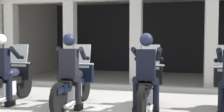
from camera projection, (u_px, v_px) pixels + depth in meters
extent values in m
plane|color=#A8A59E|center=(134.00, 86.00, 8.78)|extent=(80.00, 80.00, 0.00)
cube|color=black|center=(152.00, 38.00, 12.77)|extent=(9.74, 0.24, 3.12)
cube|color=#BCB7AD|center=(32.00, 37.00, 11.82)|extent=(0.30, 4.83, 3.12)
cube|color=beige|center=(12.00, 43.00, 9.74)|extent=(0.35, 0.36, 2.68)
cube|color=beige|center=(70.00, 43.00, 9.19)|extent=(0.35, 0.36, 2.68)
cube|color=beige|center=(136.00, 44.00, 8.65)|extent=(0.35, 0.36, 2.68)
cube|color=beige|center=(211.00, 44.00, 8.11)|extent=(0.35, 0.36, 2.68)
cube|color=#B7B5AD|center=(133.00, 87.00, 8.24)|extent=(9.34, 0.24, 0.12)
cylinder|color=black|center=(24.00, 85.00, 7.03)|extent=(0.09, 0.64, 0.64)
cube|color=black|center=(24.00, 77.00, 7.02)|extent=(0.14, 0.44, 0.08)
cube|color=silver|center=(5.00, 88.00, 6.30)|extent=(0.28, 0.44, 0.28)
cube|color=black|center=(6.00, 82.00, 6.34)|extent=(0.18, 1.24, 0.16)
ellipsoid|color=#1E2338|center=(12.00, 73.00, 6.54)|extent=(0.26, 0.48, 0.22)
cube|color=black|center=(1.00, 80.00, 6.16)|extent=(0.24, 0.52, 0.10)
cylinder|color=silver|center=(22.00, 76.00, 6.96)|extent=(0.05, 0.24, 0.53)
cube|color=black|center=(21.00, 71.00, 6.89)|extent=(0.52, 0.16, 0.44)
sphere|color=silver|center=(23.00, 69.00, 6.99)|extent=(0.18, 0.18, 0.18)
cube|color=silver|center=(20.00, 55.00, 6.85)|extent=(0.40, 0.14, 0.54)
cylinder|color=silver|center=(18.00, 63.00, 6.78)|extent=(0.62, 0.04, 0.04)
cylinder|color=silver|center=(0.00, 100.00, 5.94)|extent=(0.07, 0.55, 0.07)
cube|color=black|center=(0.00, 62.00, 6.12)|extent=(0.36, 0.22, 0.60)
cube|color=black|center=(4.00, 61.00, 6.24)|extent=(0.05, 0.02, 0.32)
sphere|color=tan|center=(0.00, 41.00, 6.11)|extent=(0.21, 0.21, 0.21)
sphere|color=silver|center=(0.00, 40.00, 6.11)|extent=(0.26, 0.26, 0.26)
cylinder|color=black|center=(7.00, 76.00, 6.12)|extent=(0.26, 0.29, 0.17)
cylinder|color=black|center=(9.00, 89.00, 6.12)|extent=(0.12, 0.12, 0.53)
cube|color=black|center=(10.00, 103.00, 6.15)|extent=(0.11, 0.26, 0.12)
cylinder|color=black|center=(15.00, 53.00, 6.28)|extent=(0.19, 0.48, 0.31)
sphere|color=black|center=(22.00, 57.00, 6.48)|extent=(0.09, 0.09, 0.09)
sphere|color=black|center=(3.00, 57.00, 6.61)|extent=(0.09, 0.09, 0.09)
cylinder|color=black|center=(84.00, 87.00, 6.69)|extent=(0.09, 0.64, 0.64)
cylinder|color=black|center=(59.00, 99.00, 5.34)|extent=(0.09, 0.64, 0.64)
cube|color=black|center=(84.00, 79.00, 6.68)|extent=(0.14, 0.44, 0.08)
cube|color=silver|center=(72.00, 91.00, 5.96)|extent=(0.28, 0.44, 0.28)
cube|color=black|center=(73.00, 84.00, 6.00)|extent=(0.18, 1.24, 0.16)
ellipsoid|color=black|center=(76.00, 75.00, 6.21)|extent=(0.26, 0.48, 0.22)
cube|color=black|center=(69.00, 82.00, 5.82)|extent=(0.24, 0.52, 0.10)
cube|color=black|center=(60.00, 90.00, 5.38)|extent=(0.16, 0.48, 0.10)
cylinder|color=silver|center=(83.00, 78.00, 6.62)|extent=(0.05, 0.24, 0.53)
cube|color=black|center=(82.00, 72.00, 6.55)|extent=(0.52, 0.16, 0.44)
sphere|color=silver|center=(84.00, 71.00, 6.65)|extent=(0.18, 0.18, 0.18)
cube|color=silver|center=(82.00, 56.00, 6.51)|extent=(0.40, 0.14, 0.54)
cylinder|color=silver|center=(81.00, 64.00, 6.44)|extent=(0.62, 0.04, 0.04)
cylinder|color=silver|center=(71.00, 104.00, 5.60)|extent=(0.07, 0.55, 0.07)
cube|color=black|center=(69.00, 63.00, 5.78)|extent=(0.36, 0.22, 0.60)
cube|color=black|center=(71.00, 62.00, 5.90)|extent=(0.05, 0.02, 0.32)
sphere|color=tan|center=(69.00, 41.00, 5.78)|extent=(0.21, 0.21, 0.21)
sphere|color=#191E38|center=(69.00, 40.00, 5.77)|extent=(0.26, 0.26, 0.26)
cylinder|color=black|center=(76.00, 78.00, 5.78)|extent=(0.26, 0.29, 0.17)
cylinder|color=black|center=(78.00, 92.00, 5.79)|extent=(0.12, 0.12, 0.53)
cube|color=black|center=(79.00, 107.00, 5.81)|extent=(0.11, 0.26, 0.12)
cylinder|color=black|center=(63.00, 78.00, 5.85)|extent=(0.26, 0.29, 0.17)
cylinder|color=black|center=(61.00, 91.00, 5.88)|extent=(0.12, 0.12, 0.53)
cube|color=black|center=(61.00, 106.00, 5.91)|extent=(0.11, 0.26, 0.12)
cylinder|color=black|center=(83.00, 54.00, 5.94)|extent=(0.19, 0.48, 0.31)
sphere|color=black|center=(88.00, 58.00, 6.14)|extent=(0.09, 0.09, 0.09)
cylinder|color=black|center=(64.00, 53.00, 6.05)|extent=(0.19, 0.48, 0.31)
sphere|color=black|center=(66.00, 58.00, 6.27)|extent=(0.09, 0.09, 0.09)
cylinder|color=black|center=(151.00, 90.00, 6.36)|extent=(0.09, 0.64, 0.64)
cylinder|color=black|center=(142.00, 103.00, 5.01)|extent=(0.09, 0.64, 0.64)
cube|color=black|center=(151.00, 81.00, 6.35)|extent=(0.14, 0.44, 0.08)
cube|color=silver|center=(147.00, 94.00, 5.64)|extent=(0.28, 0.44, 0.28)
cube|color=black|center=(147.00, 87.00, 5.68)|extent=(0.18, 1.24, 0.16)
ellipsoid|color=black|center=(148.00, 77.00, 5.88)|extent=(0.26, 0.48, 0.22)
cube|color=black|center=(146.00, 85.00, 5.50)|extent=(0.24, 0.52, 0.10)
cube|color=black|center=(143.00, 93.00, 5.06)|extent=(0.16, 0.48, 0.10)
cylinder|color=silver|center=(151.00, 80.00, 6.29)|extent=(0.05, 0.24, 0.53)
cube|color=black|center=(150.00, 74.00, 6.23)|extent=(0.52, 0.16, 0.44)
sphere|color=silver|center=(151.00, 72.00, 6.32)|extent=(0.18, 0.18, 0.18)
cube|color=silver|center=(150.00, 57.00, 6.19)|extent=(0.40, 0.14, 0.54)
cylinder|color=silver|center=(150.00, 65.00, 6.12)|extent=(0.62, 0.04, 0.04)
cylinder|color=silver|center=(151.00, 108.00, 5.28)|extent=(0.07, 0.55, 0.07)
cube|color=black|center=(146.00, 65.00, 5.46)|extent=(0.36, 0.22, 0.60)
cube|color=#14193F|center=(147.00, 63.00, 5.57)|extent=(0.05, 0.02, 0.32)
sphere|color=#936B51|center=(146.00, 41.00, 5.45)|extent=(0.21, 0.21, 0.21)
sphere|color=#191E38|center=(146.00, 40.00, 5.45)|extent=(0.26, 0.26, 0.26)
cylinder|color=black|center=(153.00, 81.00, 5.46)|extent=(0.26, 0.29, 0.17)
cylinder|color=black|center=(156.00, 95.00, 5.46)|extent=(0.12, 0.12, 0.53)
cube|color=black|center=(156.00, 111.00, 5.49)|extent=(0.11, 0.26, 0.12)
cylinder|color=black|center=(139.00, 80.00, 5.53)|extent=(0.26, 0.29, 0.17)
cylinder|color=black|center=(136.00, 94.00, 5.56)|extent=(0.12, 0.12, 0.53)
cube|color=black|center=(136.00, 110.00, 5.59)|extent=(0.11, 0.26, 0.12)
cylinder|color=black|center=(158.00, 54.00, 5.61)|extent=(0.19, 0.48, 0.31)
sphere|color=black|center=(161.00, 59.00, 5.81)|extent=(0.09, 0.09, 0.09)
cylinder|color=black|center=(137.00, 54.00, 5.72)|extent=(0.19, 0.48, 0.31)
sphere|color=black|center=(136.00, 59.00, 5.94)|extent=(0.09, 0.09, 0.09)
cylinder|color=black|center=(221.00, 99.00, 5.09)|extent=(0.12, 0.12, 0.53)
cylinder|color=black|center=(220.00, 55.00, 5.25)|extent=(0.19, 0.48, 0.31)
sphere|color=black|center=(216.00, 60.00, 5.47)|extent=(0.09, 0.09, 0.09)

